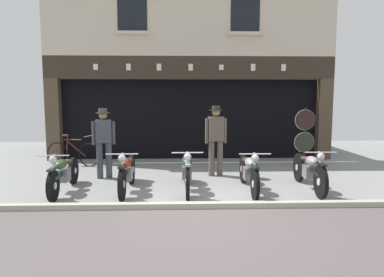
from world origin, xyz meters
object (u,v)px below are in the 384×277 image
object	(u,v)px
motorcycle_center_right	(249,171)
motorcycle_right	(309,170)
tyre_sign_pole	(305,132)
motorcycle_left	(64,173)
motorcycle_center	(187,171)
leaning_bicycle	(73,153)
motorcycle_center_left	(127,172)
shopkeeper_center	(216,137)
salesman_left	(104,140)
advert_board_near	(124,105)

from	to	relation	value
motorcycle_center_right	motorcycle_right	distance (m)	1.34
motorcycle_right	tyre_sign_pole	size ratio (longest dim) A/B	1.24
motorcycle_left	motorcycle_center	distance (m)	2.60
motorcycle_center_right	leaning_bicycle	bearing A→B (deg)	-31.71
motorcycle_center_left	motorcycle_right	world-z (taller)	motorcycle_right
motorcycle_center	leaning_bicycle	size ratio (longest dim) A/B	1.21
motorcycle_right	tyre_sign_pole	distance (m)	2.58
shopkeeper_center	motorcycle_center	bearing A→B (deg)	54.50
motorcycle_left	motorcycle_right	bearing A→B (deg)	178.90
motorcycle_right	salesman_left	size ratio (longest dim) A/B	1.22
motorcycle_center_left	motorcycle_center	world-z (taller)	motorcycle_center
shopkeeper_center	leaning_bicycle	bearing A→B (deg)	-27.51
motorcycle_center	motorcycle_right	bearing A→B (deg)	179.97
motorcycle_center_left	tyre_sign_pole	world-z (taller)	tyre_sign_pole
motorcycle_center	advert_board_near	distance (m)	4.74
motorcycle_left	shopkeeper_center	xyz separation A→B (m)	(3.36, 1.48, 0.58)
salesman_left	tyre_sign_pole	distance (m)	5.56
motorcycle_center_left	salesman_left	bearing A→B (deg)	-60.34
motorcycle_center_right	advert_board_near	bearing A→B (deg)	-50.63
motorcycle_center_left	motorcycle_center_right	distance (m)	2.59
motorcycle_center_left	motorcycle_center_right	world-z (taller)	motorcycle_center_left
motorcycle_center_left	salesman_left	world-z (taller)	salesman_left
salesman_left	motorcycle_center_left	bearing A→B (deg)	108.69
motorcycle_center_left	leaning_bicycle	distance (m)	3.64
motorcycle_right	motorcycle_left	bearing A→B (deg)	2.98
motorcycle_center	salesman_left	size ratio (longest dim) A/B	1.18
tyre_sign_pole	motorcycle_center	bearing A→B (deg)	-144.76
motorcycle_left	motorcycle_center_left	xyz separation A→B (m)	(1.33, -0.01, 0.02)
motorcycle_center_left	motorcycle_right	size ratio (longest dim) A/B	0.97
shopkeeper_center	tyre_sign_pole	distance (m)	2.81
salesman_left	motorcycle_right	bearing A→B (deg)	153.77
motorcycle_center_right	tyre_sign_pole	size ratio (longest dim) A/B	1.23
motorcycle_center	salesman_left	world-z (taller)	salesman_left
motorcycle_center	motorcycle_left	bearing A→B (deg)	0.96
advert_board_near	motorcycle_center	bearing A→B (deg)	-64.51
salesman_left	shopkeeper_center	xyz separation A→B (m)	(2.79, 0.19, 0.03)
motorcycle_center	leaning_bicycle	distance (m)	4.43
tyre_sign_pole	advert_board_near	xyz separation A→B (m)	(-5.37, 1.70, 0.73)
motorcycle_left	advert_board_near	distance (m)	4.42
motorcycle_right	salesman_left	world-z (taller)	salesman_left
motorcycle_center	motorcycle_center_right	size ratio (longest dim) A/B	0.98
shopkeeper_center	motorcycle_right	bearing A→B (deg)	135.88
motorcycle_center_right	tyre_sign_pole	xyz separation A→B (m)	(2.08, 2.48, 0.60)
motorcycle_center	tyre_sign_pole	xyz separation A→B (m)	(3.41, 2.41, 0.59)
motorcycle_center_right	leaning_bicycle	xyz separation A→B (m)	(-4.65, 3.01, -0.05)
shopkeeper_center	leaning_bicycle	xyz separation A→B (m)	(-4.09, 1.51, -0.63)
motorcycle_center_left	shopkeeper_center	world-z (taller)	shopkeeper_center
motorcycle_left	tyre_sign_pole	xyz separation A→B (m)	(6.00, 2.46, 0.61)
shopkeeper_center	salesman_left	bearing A→B (deg)	-3.34
motorcycle_center_right	leaning_bicycle	distance (m)	5.53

